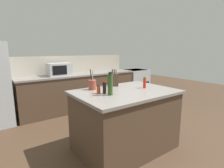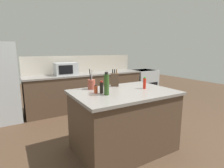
{
  "view_description": "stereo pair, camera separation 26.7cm",
  "coord_description": "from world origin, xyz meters",
  "views": [
    {
      "loc": [
        -1.68,
        -1.98,
        1.55
      ],
      "look_at": [
        0.0,
        0.35,
        0.99
      ],
      "focal_mm": 28.0,
      "sensor_mm": 36.0,
      "label": 1
    },
    {
      "loc": [
        -1.46,
        -2.13,
        1.55
      ],
      "look_at": [
        0.0,
        0.35,
        0.99
      ],
      "focal_mm": 28.0,
      "sensor_mm": 36.0,
      "label": 2
    }
  ],
  "objects": [
    {
      "name": "soy_sauce_bottle",
      "position": [
        -0.36,
        0.04,
        1.03
      ],
      "size": [
        0.05,
        0.05,
        0.18
      ],
      "color": "black",
      "rests_on": "kitchen_island"
    },
    {
      "name": "utensil_crock",
      "position": [
        -0.36,
        0.37,
        1.02
      ],
      "size": [
        0.12,
        0.12,
        0.32
      ],
      "color": "brown",
      "rests_on": "kitchen_island"
    },
    {
      "name": "wall_backsplash",
      "position": [
        0.3,
        2.52,
        1.17
      ],
      "size": [
        3.1,
        0.03,
        0.46
      ],
      "primitive_type": "cube",
      "color": "#B2A899",
      "rests_on": "back_counter_run"
    },
    {
      "name": "range_oven",
      "position": [
        2.29,
        2.2,
        0.47
      ],
      "size": [
        0.76,
        0.65,
        0.92
      ],
      "color": "#ADB2B7",
      "rests_on": "ground_plane"
    },
    {
      "name": "ground_plane",
      "position": [
        0.0,
        0.0,
        0.0
      ],
      "size": [
        14.0,
        14.0,
        0.0
      ],
      "primitive_type": "plane",
      "color": "#473323"
    },
    {
      "name": "knife_block",
      "position": [
        0.07,
        0.39,
        1.05
      ],
      "size": [
        0.16,
        0.15,
        0.29
      ],
      "rotation": [
        0.0,
        0.0,
        -0.46
      ],
      "color": "#4C3828",
      "rests_on": "kitchen_island"
    },
    {
      "name": "hot_sauce_bottle",
      "position": [
        0.38,
        -0.03,
        1.03
      ],
      "size": [
        0.05,
        0.05,
        0.19
      ],
      "color": "red",
      "rests_on": "kitchen_island"
    },
    {
      "name": "kitchen_island",
      "position": [
        0.0,
        0.0,
        0.47
      ],
      "size": [
        1.52,
        1.07,
        0.94
      ],
      "color": "#4C3828",
      "rests_on": "ground_plane"
    },
    {
      "name": "olive_oil_bottle",
      "position": [
        -0.33,
        -0.07,
        1.09
      ],
      "size": [
        0.07,
        0.07,
        0.32
      ],
      "color": "#2D4C1E",
      "rests_on": "kitchen_island"
    },
    {
      "name": "back_counter_run",
      "position": [
        0.3,
        2.2,
        0.47
      ],
      "size": [
        3.14,
        0.66,
        0.94
      ],
      "color": "#4C3828",
      "rests_on": "ground_plane"
    },
    {
      "name": "microwave",
      "position": [
        -0.25,
        2.2,
        1.09
      ],
      "size": [
        0.54,
        0.39,
        0.3
      ],
      "color": "#ADB2B7",
      "rests_on": "back_counter_run"
    },
    {
      "name": "spice_jar_paprika",
      "position": [
        -0.42,
        0.1,
        1.0
      ],
      "size": [
        0.05,
        0.05,
        0.12
      ],
      "color": "#B73D1E",
      "rests_on": "kitchen_island"
    }
  ]
}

